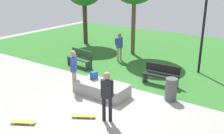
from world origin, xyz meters
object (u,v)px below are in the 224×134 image
(park_bench_by_oak, at_px, (80,58))
(skater_performing_trick, at_px, (107,93))
(pedestrian_with_backpack, at_px, (119,44))
(park_bench_far_right, at_px, (161,75))
(backpack_on_ledge, at_px, (94,75))
(lamp_post, at_px, (204,21))
(trash_bin, at_px, (171,89))
(skater_watching, at_px, (74,67))
(concrete_ledge, at_px, (102,89))
(skateboard_by_ledge, at_px, (83,116))
(skateboard_spare, at_px, (23,122))

(park_bench_by_oak, bearing_deg, skater_performing_trick, -39.98)
(pedestrian_with_backpack, bearing_deg, park_bench_far_right, -29.16)
(backpack_on_ledge, relative_size, park_bench_by_oak, 0.19)
(lamp_post, xyz_separation_m, trash_bin, (0.08, -3.78, -2.14))
(skater_watching, bearing_deg, concrete_ledge, 12.47)
(concrete_ledge, bearing_deg, lamp_post, 64.27)
(skater_watching, relative_size, lamp_post, 0.41)
(skater_performing_trick, height_order, trash_bin, skater_performing_trick)
(trash_bin, bearing_deg, backpack_on_ledge, -161.85)
(trash_bin, bearing_deg, skater_performing_trick, -112.55)
(skater_watching, xyz_separation_m, trash_bin, (3.71, 1.42, -0.58))
(concrete_ledge, bearing_deg, skateboard_by_ledge, -73.05)
(concrete_ledge, relative_size, pedestrian_with_backpack, 1.33)
(skater_performing_trick, xyz_separation_m, park_bench_by_oak, (-4.49, 3.76, -0.53))
(park_bench_by_oak, relative_size, park_bench_far_right, 1.02)
(lamp_post, bearing_deg, concrete_ledge, -115.73)
(park_bench_far_right, height_order, lamp_post, lamp_post)
(skateboard_spare, relative_size, park_bench_by_oak, 0.48)
(park_bench_by_oak, xyz_separation_m, park_bench_far_right, (4.63, 0.12, 0.00))
(skateboard_by_ledge, distance_m, lamp_post, 7.43)
(lamp_post, bearing_deg, backpack_on_ledge, -121.51)
(concrete_ledge, bearing_deg, skateboard_spare, -103.83)
(lamp_post, xyz_separation_m, pedestrian_with_backpack, (-4.41, -0.61, -1.65))
(backpack_on_ledge, bearing_deg, park_bench_far_right, 144.85)
(park_bench_far_right, bearing_deg, skateboard_by_ledge, -102.50)
(skateboard_by_ledge, xyz_separation_m, park_bench_far_right, (0.93, 4.18, 0.42))
(backpack_on_ledge, relative_size, skateboard_spare, 0.40)
(backpack_on_ledge, xyz_separation_m, skater_watching, (-0.71, -0.44, 0.34))
(skater_performing_trick, xyz_separation_m, skater_watching, (-2.60, 1.25, 0.01))
(concrete_ledge, distance_m, lamp_post, 5.94)
(skater_performing_trick, distance_m, skateboard_spare, 2.91)
(lamp_post, bearing_deg, skateboard_by_ledge, -105.06)
(pedestrian_with_backpack, bearing_deg, trash_bin, -35.27)
(skater_performing_trick, xyz_separation_m, trash_bin, (1.11, 2.67, -0.56))
(skater_performing_trick, bearing_deg, skateboard_spare, -141.16)
(concrete_ledge, distance_m, pedestrian_with_backpack, 4.82)
(concrete_ledge, relative_size, lamp_post, 0.49)
(concrete_ledge, distance_m, trash_bin, 2.71)
(concrete_ledge, bearing_deg, backpack_on_ledge, 164.12)
(backpack_on_ledge, height_order, skater_watching, skater_watching)
(pedestrian_with_backpack, bearing_deg, backpack_on_ledge, -70.35)
(skateboard_spare, bearing_deg, skater_performing_trick, 38.84)
(backpack_on_ledge, relative_size, trash_bin, 0.36)
(concrete_ledge, height_order, skateboard_by_ledge, concrete_ledge)
(skateboard_spare, distance_m, park_bench_far_right, 6.07)
(skateboard_by_ledge, relative_size, park_bench_far_right, 0.49)
(skateboard_spare, distance_m, pedestrian_with_backpack, 7.72)
(skater_performing_trick, relative_size, lamp_post, 0.40)
(concrete_ledge, height_order, park_bench_by_oak, park_bench_by_oak)
(pedestrian_with_backpack, bearing_deg, skateboard_by_ledge, -67.12)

